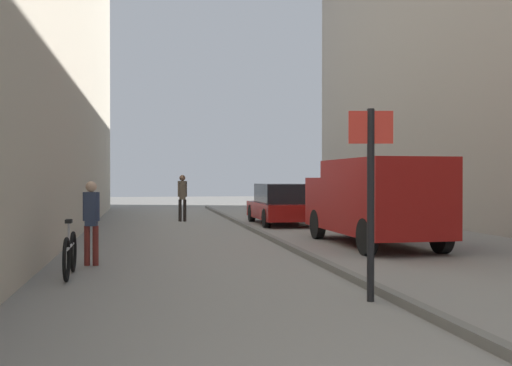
{
  "coord_description": "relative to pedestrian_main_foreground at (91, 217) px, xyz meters",
  "views": [
    {
      "loc": [
        -1.72,
        -1.23,
        1.67
      ],
      "look_at": [
        0.41,
        10.4,
        1.57
      ],
      "focal_mm": 42.33,
      "sensor_mm": 36.0,
      "label": 1
    }
  ],
  "objects": [
    {
      "name": "delivery_van",
      "position": [
        6.53,
        2.23,
        0.22
      ],
      "size": [
        2.02,
        5.19,
        2.11
      ],
      "rotation": [
        0.0,
        0.0,
        0.02
      ],
      "color": "maroon",
      "rests_on": "ground_plane"
    },
    {
      "name": "pedestrian_main_foreground",
      "position": [
        0.0,
        0.0,
        0.0
      ],
      "size": [
        0.32,
        0.21,
        1.61
      ],
      "rotation": [
        0.0,
        0.0,
        -0.17
      ],
      "color": "maroon",
      "rests_on": "ground_plane"
    },
    {
      "name": "ground_plane",
      "position": [
        2.74,
        1.42,
        -0.93
      ],
      "size": [
        80.0,
        80.0,
        0.0
      ],
      "primitive_type": "plane",
      "color": "gray"
    },
    {
      "name": "pedestrian_mid_block",
      "position": [
        2.4,
        11.3,
        0.1
      ],
      "size": [
        0.35,
        0.23,
        1.78
      ],
      "rotation": [
        0.0,
        0.0,
        0.01
      ],
      "color": "black",
      "rests_on": "ground_plane"
    },
    {
      "name": "kerb_strip",
      "position": [
        4.32,
        1.42,
        -0.87
      ],
      "size": [
        0.16,
        40.0,
        0.12
      ],
      "primitive_type": "cube",
      "color": "#615F5B",
      "rests_on": "ground_plane"
    },
    {
      "name": "parked_car",
      "position": [
        5.79,
        9.27,
        -0.21
      ],
      "size": [
        1.85,
        4.21,
        1.45
      ],
      "rotation": [
        0.0,
        0.0,
        -0.0
      ],
      "color": "maroon",
      "rests_on": "ground_plane"
    },
    {
      "name": "street_sign_post",
      "position": [
        4.0,
        -4.1,
        0.62
      ],
      "size": [
        0.6,
        0.14,
        2.6
      ],
      "rotation": [
        0.0,
        0.0,
        2.96
      ],
      "color": "black",
      "rests_on": "ground_plane"
    },
    {
      "name": "bicycle_leaning",
      "position": [
        -0.24,
        -1.27,
        -0.55
      ],
      "size": [
        0.1,
        1.77,
        0.98
      ],
      "rotation": [
        0.0,
        0.0,
        0.02
      ],
      "color": "black",
      "rests_on": "ground_plane"
    }
  ]
}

